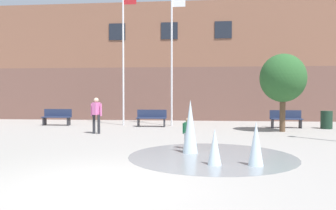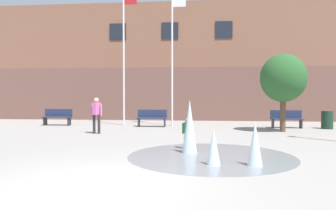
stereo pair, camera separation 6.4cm
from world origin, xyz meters
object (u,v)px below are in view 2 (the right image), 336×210
trash_can (327,120)px  teen_by_trashcan (96,113)px  park_bench_under_right_flagpole (152,118)px  flagpole_left (124,53)px  park_bench_far_left (58,117)px  park_bench_near_trashcan (287,119)px  flagpole_right (173,55)px  street_tree_near_building (283,78)px  child_with_pink_shirt (187,131)px

trash_can → teen_by_trashcan: bearing=-164.0°
park_bench_under_right_flagpole → flagpole_left: (-1.66, 0.68, 3.56)m
park_bench_far_left → teen_by_trashcan: size_ratio=1.01×
park_bench_far_left → park_bench_near_trashcan: 12.41m
teen_by_trashcan → flagpole_right: 5.86m
street_tree_near_building → child_with_pink_shirt: bearing=-128.9°
flagpole_left → flagpole_right: flagpole_left is taller
trash_can → park_bench_near_trashcan: bearing=172.7°
park_bench_far_left → flagpole_right: (6.44, 0.46, 3.45)m
child_with_pink_shirt → flagpole_left: bearing=-117.6°
park_bench_far_left → child_with_pink_shirt: bearing=-43.6°
park_bench_far_left → teen_by_trashcan: teen_by_trashcan is taller
park_bench_under_right_flagpole → trash_can: size_ratio=1.78×
child_with_pink_shirt → park_bench_far_left: bearing=-97.8°
flagpole_right → teen_by_trashcan: bearing=-127.0°
flagpole_left → flagpole_right: 2.73m
park_bench_near_trashcan → teen_by_trashcan: size_ratio=1.01×
flagpole_left → trash_can: 11.24m
flagpole_right → street_tree_near_building: flagpole_right is taller
park_bench_far_left → park_bench_under_right_flagpole: same height
teen_by_trashcan → flagpole_right: flagpole_right is taller
park_bench_under_right_flagpole → flagpole_right: 3.68m
teen_by_trashcan → trash_can: bearing=-54.2°
park_bench_near_trashcan → flagpole_right: flagpole_right is taller
park_bench_far_left → flagpole_left: size_ratio=0.21×
child_with_pink_shirt → flagpole_right: (-1.12, 7.67, 3.35)m
trash_can → street_tree_near_building: street_tree_near_building is taller
park_bench_under_right_flagpole → teen_by_trashcan: bearing=-120.5°
park_bench_near_trashcan → flagpole_left: size_ratio=0.21×
park_bench_near_trashcan → trash_can: 1.94m
teen_by_trashcan → flagpole_left: size_ratio=0.21×
street_tree_near_building → teen_by_trashcan: bearing=-169.3°
flagpole_right → trash_can: 8.67m
teen_by_trashcan → trash_can: (10.92, 3.12, -0.48)m
flagpole_right → street_tree_near_building: (5.35, -2.43, -1.45)m
park_bench_far_left → child_with_pink_shirt: child_with_pink_shirt is taller
teen_by_trashcan → flagpole_left: flagpole_left is taller
flagpole_right → trash_can: flagpole_right is taller
park_bench_near_trashcan → street_tree_near_building: size_ratio=0.44×
trash_can → park_bench_under_right_flagpole: bearing=178.6°
teen_by_trashcan → park_bench_far_left: bearing=63.6°
park_bench_far_left → flagpole_right: 7.32m
park_bench_under_right_flagpole → park_bench_far_left: bearing=177.6°
trash_can → flagpole_right: bearing=173.5°
street_tree_near_building → park_bench_far_left: bearing=170.5°
street_tree_near_building → trash_can: bearing=31.1°
park_bench_under_right_flagpole → flagpole_left: flagpole_left is taller
park_bench_far_left → street_tree_near_building: bearing=-9.5°
flagpole_left → street_tree_near_building: size_ratio=2.10×
child_with_pink_shirt → flagpole_left: 9.25m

